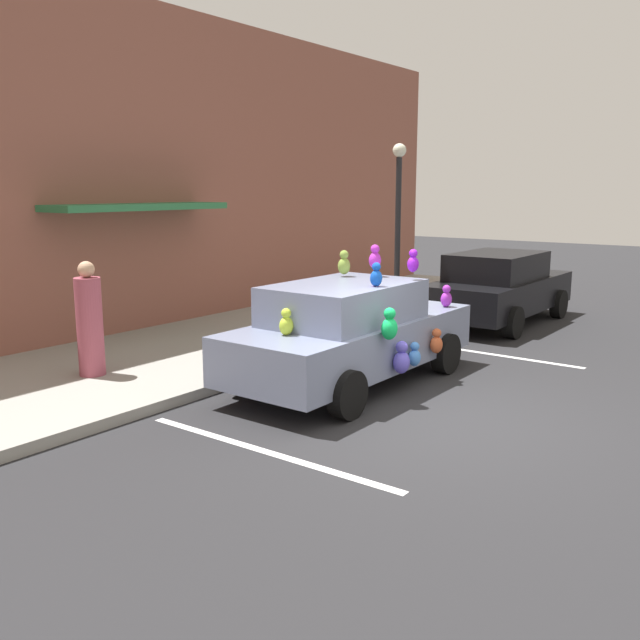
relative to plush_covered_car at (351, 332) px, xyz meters
The scene contains 10 objects.
ground_plane 2.05m from the plush_covered_car, 112.06° to the right, with size 60.00×60.00×0.00m, color #262628.
sidewalk 3.40m from the plush_covered_car, 102.35° to the left, with size 24.00×4.00×0.15m, color gray.
storefront_building 5.94m from the plush_covered_car, 97.43° to the left, with size 24.00×1.25×6.40m.
parking_stripe_front 3.23m from the plush_covered_car, 13.96° to the right, with size 0.12×3.60×0.01m, color silver.
parking_stripe_rear 3.00m from the plush_covered_car, 164.88° to the right, with size 0.12×3.60×0.01m, color silver.
plush_covered_car is the anchor object (origin of this frame).
parked_sedan_behind 5.81m from the plush_covered_car, ahead, with size 4.38×1.93×1.54m.
teddy_bear_on_sidewalk 3.00m from the plush_covered_car, 36.94° to the left, with size 0.36×0.30×0.68m.
street_lamp_post 4.87m from the plush_covered_car, 22.29° to the left, with size 0.28×0.28×3.64m.
pedestrian_near_shopfront 3.85m from the plush_covered_car, 127.24° to the left, with size 0.38×0.38×1.70m.
Camera 1 is at (-7.46, -3.81, 2.88)m, focal length 38.37 mm.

